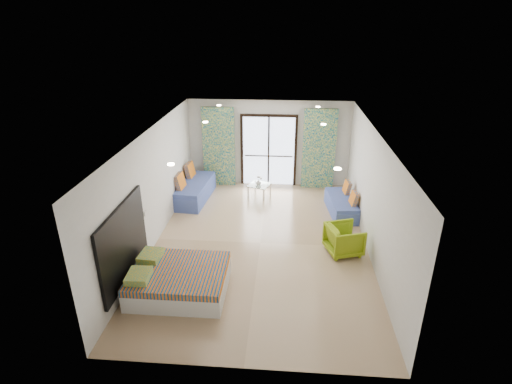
# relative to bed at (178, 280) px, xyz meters

# --- Properties ---
(floor) EXTENTS (5.00, 7.50, 0.01)m
(floor) POSITION_rel_bed_xyz_m (1.47, 1.96, -0.26)
(floor) COLOR #9A7C5B
(floor) RESTS_ON ground
(ceiling) EXTENTS (5.00, 7.50, 0.01)m
(ceiling) POSITION_rel_bed_xyz_m (1.47, 1.96, 2.44)
(ceiling) COLOR silver
(ceiling) RESTS_ON ground
(wall_back) EXTENTS (5.00, 0.01, 2.70)m
(wall_back) POSITION_rel_bed_xyz_m (1.47, 5.71, 1.09)
(wall_back) COLOR silver
(wall_back) RESTS_ON ground
(wall_front) EXTENTS (5.00, 0.01, 2.70)m
(wall_front) POSITION_rel_bed_xyz_m (1.47, -1.79, 1.09)
(wall_front) COLOR silver
(wall_front) RESTS_ON ground
(wall_left) EXTENTS (0.01, 7.50, 2.70)m
(wall_left) POSITION_rel_bed_xyz_m (-1.03, 1.96, 1.09)
(wall_left) COLOR silver
(wall_left) RESTS_ON ground
(wall_right) EXTENTS (0.01, 7.50, 2.70)m
(wall_right) POSITION_rel_bed_xyz_m (3.97, 1.96, 1.09)
(wall_right) COLOR silver
(wall_right) RESTS_ON ground
(balcony_door) EXTENTS (1.76, 0.08, 2.28)m
(balcony_door) POSITION_rel_bed_xyz_m (1.47, 5.68, 1.00)
(balcony_door) COLOR black
(balcony_door) RESTS_ON floor
(balcony_rail) EXTENTS (1.52, 0.03, 0.04)m
(balcony_rail) POSITION_rel_bed_xyz_m (1.47, 5.69, 0.69)
(balcony_rail) COLOR #595451
(balcony_rail) RESTS_ON balcony_door
(curtain_left) EXTENTS (1.00, 0.10, 2.50)m
(curtain_left) POSITION_rel_bed_xyz_m (-0.08, 5.53, 0.99)
(curtain_left) COLOR silver
(curtain_left) RESTS_ON floor
(curtain_right) EXTENTS (1.00, 0.10, 2.50)m
(curtain_right) POSITION_rel_bed_xyz_m (3.02, 5.53, 0.99)
(curtain_right) COLOR silver
(curtain_right) RESTS_ON floor
(downlight_a) EXTENTS (0.12, 0.12, 0.02)m
(downlight_a) POSITION_rel_bed_xyz_m (0.07, -0.04, 2.41)
(downlight_a) COLOR #FFE0B2
(downlight_a) RESTS_ON ceiling
(downlight_b) EXTENTS (0.12, 0.12, 0.02)m
(downlight_b) POSITION_rel_bed_xyz_m (2.87, -0.04, 2.41)
(downlight_b) COLOR #FFE0B2
(downlight_b) RESTS_ON ceiling
(downlight_c) EXTENTS (0.12, 0.12, 0.02)m
(downlight_c) POSITION_rel_bed_xyz_m (0.07, 2.96, 2.41)
(downlight_c) COLOR #FFE0B2
(downlight_c) RESTS_ON ceiling
(downlight_d) EXTENTS (0.12, 0.12, 0.02)m
(downlight_d) POSITION_rel_bed_xyz_m (2.87, 2.96, 2.41)
(downlight_d) COLOR #FFE0B2
(downlight_d) RESTS_ON ceiling
(downlight_e) EXTENTS (0.12, 0.12, 0.02)m
(downlight_e) POSITION_rel_bed_xyz_m (0.07, 4.96, 2.41)
(downlight_e) COLOR #FFE0B2
(downlight_e) RESTS_ON ceiling
(downlight_f) EXTENTS (0.12, 0.12, 0.02)m
(downlight_f) POSITION_rel_bed_xyz_m (2.87, 4.96, 2.41)
(downlight_f) COLOR #FFE0B2
(downlight_f) RESTS_ON ceiling
(headboard) EXTENTS (0.06, 2.10, 1.50)m
(headboard) POSITION_rel_bed_xyz_m (-0.99, 0.00, 0.79)
(headboard) COLOR black
(headboard) RESTS_ON floor
(switch_plate) EXTENTS (0.02, 0.10, 0.10)m
(switch_plate) POSITION_rel_bed_xyz_m (-1.00, 1.25, 0.79)
(switch_plate) COLOR silver
(switch_plate) RESTS_ON wall_left
(bed) EXTENTS (1.82, 1.49, 0.63)m
(bed) POSITION_rel_bed_xyz_m (0.00, 0.00, 0.00)
(bed) COLOR silver
(bed) RESTS_ON floor
(daybed_left) EXTENTS (0.92, 2.01, 0.96)m
(daybed_left) POSITION_rel_bed_xyz_m (-0.64, 4.33, 0.04)
(daybed_left) COLOR #41549B
(daybed_left) RESTS_ON floor
(daybed_right) EXTENTS (0.79, 1.66, 0.79)m
(daybed_right) POSITION_rel_bed_xyz_m (3.59, 3.74, -0.02)
(daybed_right) COLOR #41549B
(daybed_right) RESTS_ON floor
(coffee_table) EXTENTS (0.75, 0.75, 0.67)m
(coffee_table) POSITION_rel_bed_xyz_m (1.26, 4.68, 0.08)
(coffee_table) COLOR silver
(coffee_table) RESTS_ON floor
(vase) EXTENTS (0.17, 0.18, 0.16)m
(vase) POSITION_rel_bed_xyz_m (1.23, 4.66, 0.20)
(vase) COLOR white
(vase) RESTS_ON coffee_table
(armchair) EXTENTS (0.88, 0.91, 0.75)m
(armchair) POSITION_rel_bed_xyz_m (3.40, 1.69, 0.11)
(armchair) COLOR #85A114
(armchair) RESTS_ON floor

